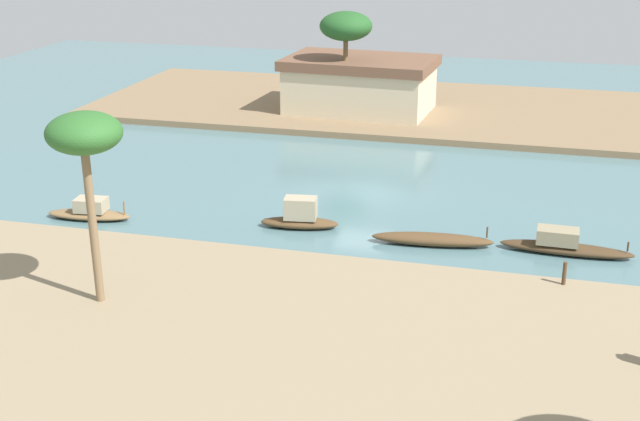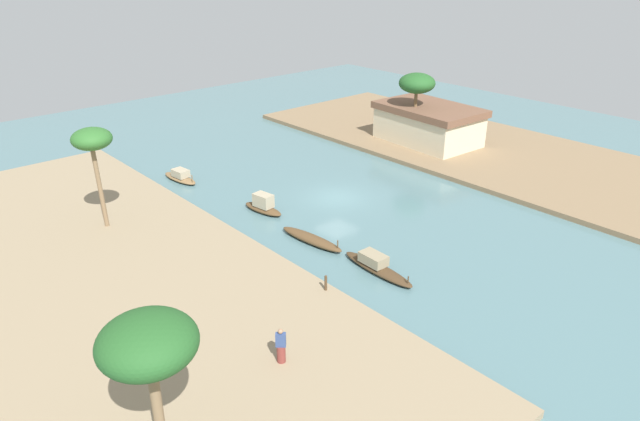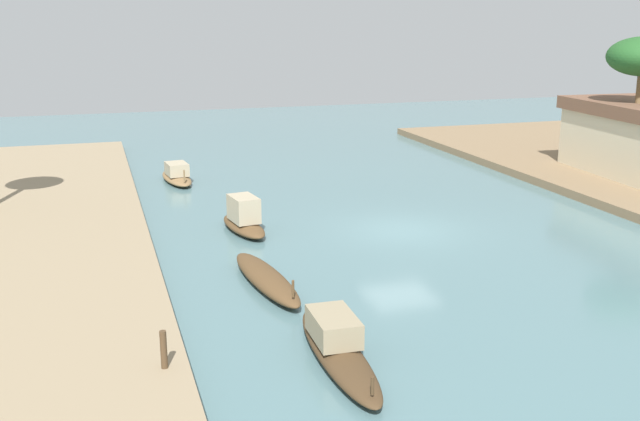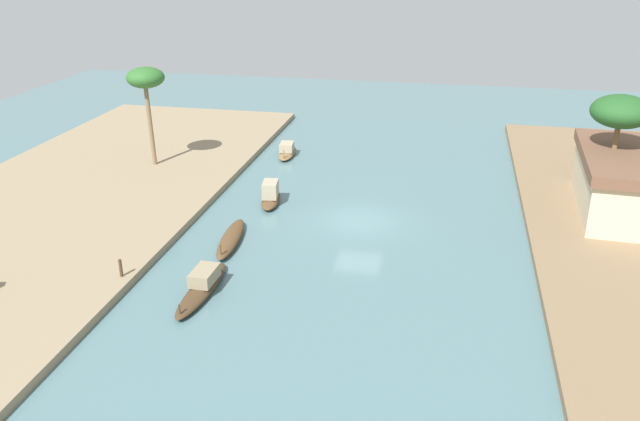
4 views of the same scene
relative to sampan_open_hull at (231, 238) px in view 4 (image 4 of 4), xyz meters
name	(u,v)px [view 4 (image 4 of 4)]	position (x,y,z in m)	size (l,w,h in m)	color
river_water	(359,221)	(-4.02, 5.89, -0.24)	(74.63, 74.63, 0.00)	slate
riverbank_left	(79,195)	(-4.02, -10.70, -0.06)	(41.44, 15.80, 0.37)	#937F60
sampan_open_hull	(231,238)	(0.00, 0.00, 0.00)	(4.82, 1.42, 0.88)	brown
sampan_with_red_awning	(203,285)	(4.97, 0.44, 0.11)	(5.03, 1.11, 0.98)	#47331E
sampan_downstream_large	(271,195)	(-5.55, 0.50, 0.23)	(3.34, 1.48, 1.30)	brown
sampan_with_tall_canopy	(287,151)	(-14.45, -0.81, 0.08)	(3.72, 1.46, 0.92)	brown
mooring_post	(121,268)	(4.96, -3.32, 0.54)	(0.14, 0.14, 0.82)	#4C3823
palm_tree_left_near	(146,80)	(-9.73, -8.62, 5.66)	(2.37, 2.37, 6.34)	#7F6647
palm_tree_right_tall	(621,113)	(-8.09, 19.02, 5.40)	(3.14, 3.14, 6.20)	brown
riverside_building	(635,183)	(-7.44, 20.21, 1.80)	(9.32, 6.30, 3.28)	beige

